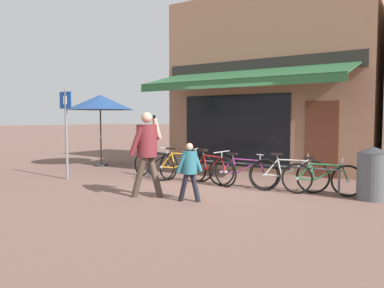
% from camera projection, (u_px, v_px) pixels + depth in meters
% --- Properties ---
extents(ground_plane, '(160.00, 160.00, 0.00)m').
position_uv_depth(ground_plane, '(210.00, 185.00, 9.09)').
color(ground_plane, brown).
extents(shop_front, '(6.43, 4.87, 5.48)m').
position_uv_depth(shop_front, '(274.00, 85.00, 12.40)').
color(shop_front, '#9E7056').
rests_on(shop_front, ground_plane).
extents(bike_rack_rail, '(5.14, 0.04, 0.57)m').
position_uv_depth(bike_rack_rail, '(230.00, 165.00, 9.05)').
color(bike_rack_rail, '#47494F').
rests_on(bike_rack_rail, ground_plane).
extents(bicycle_black, '(1.82, 0.54, 0.87)m').
position_uv_depth(bicycle_black, '(155.00, 164.00, 10.26)').
color(bicycle_black, black).
rests_on(bicycle_black, ground_plane).
extents(bicycle_orange, '(1.65, 0.75, 0.87)m').
position_uv_depth(bicycle_orange, '(180.00, 166.00, 9.59)').
color(bicycle_orange, black).
rests_on(bicycle_orange, ground_plane).
extents(bicycle_red, '(1.68, 0.67, 0.85)m').
position_uv_depth(bicycle_red, '(210.00, 169.00, 9.22)').
color(bicycle_red, black).
rests_on(bicycle_red, ground_plane).
extents(bicycle_purple, '(1.73, 0.52, 0.83)m').
position_uv_depth(bicycle_purple, '(242.00, 172.00, 8.79)').
color(bicycle_purple, black).
rests_on(bicycle_purple, ground_plane).
extents(bicycle_silver, '(1.73, 0.74, 0.88)m').
position_uv_depth(bicycle_silver, '(288.00, 175.00, 8.26)').
color(bicycle_silver, black).
rests_on(bicycle_silver, ground_plane).
extents(bicycle_green, '(1.64, 0.61, 0.81)m').
position_uv_depth(bicycle_green, '(322.00, 178.00, 7.88)').
color(bicycle_green, black).
rests_on(bicycle_green, ground_plane).
extents(pedestrian_adult, '(0.60, 0.74, 1.77)m').
position_uv_depth(pedestrian_adult, '(147.00, 145.00, 7.65)').
color(pedestrian_adult, '#47382D').
rests_on(pedestrian_adult, ground_plane).
extents(pedestrian_child, '(0.44, 0.44, 1.16)m').
position_uv_depth(pedestrian_child, '(189.00, 166.00, 7.27)').
color(pedestrian_child, black).
rests_on(pedestrian_child, ground_plane).
extents(litter_bin, '(0.62, 0.62, 1.06)m').
position_uv_depth(litter_bin, '(373.00, 173.00, 7.42)').
color(litter_bin, '#515459').
rests_on(litter_bin, ground_plane).
extents(parking_sign, '(0.44, 0.07, 2.38)m').
position_uv_depth(parking_sign, '(66.00, 125.00, 9.90)').
color(parking_sign, slate).
rests_on(parking_sign, ground_plane).
extents(cafe_parasol, '(2.23, 2.23, 2.42)m').
position_uv_depth(cafe_parasol, '(100.00, 103.00, 12.68)').
color(cafe_parasol, '#4C3D2D').
rests_on(cafe_parasol, ground_plane).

